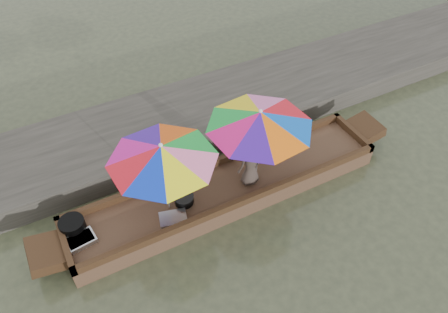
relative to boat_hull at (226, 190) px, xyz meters
name	(u,v)px	position (x,y,z in m)	size (l,w,h in m)	color
water	(226,196)	(0.00, 0.00, -0.17)	(80.00, 80.00, 0.00)	#363A29
dock	(180,122)	(0.00, 2.20, 0.08)	(22.00, 2.20, 0.50)	#2D2B26
boat_hull	(226,190)	(0.00, 0.00, 0.00)	(6.10, 1.20, 0.35)	#3F2B1C
cooking_pot	(72,226)	(-2.80, 0.30, 0.29)	(0.43, 0.43, 0.23)	black
tray_crayfish	(81,240)	(-2.75, -0.01, 0.22)	(0.47, 0.33, 0.09)	silver
tray_scallop	(173,218)	(-1.21, -0.29, 0.21)	(0.47, 0.33, 0.06)	silver
charcoal_grill	(184,200)	(-0.88, -0.03, 0.25)	(0.34, 0.34, 0.16)	black
supply_bag	(163,186)	(-1.10, 0.39, 0.30)	(0.28, 0.22, 0.26)	silver
vendor	(250,164)	(0.42, -0.13, 0.65)	(0.47, 0.31, 0.96)	#3E322C
umbrella_bow	(165,178)	(-1.16, 0.00, 0.95)	(1.83, 1.83, 1.55)	green
umbrella_stern	(258,143)	(0.65, 0.00, 0.95)	(1.92, 1.92, 1.55)	red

